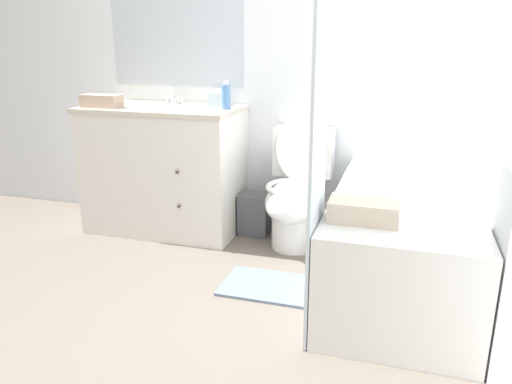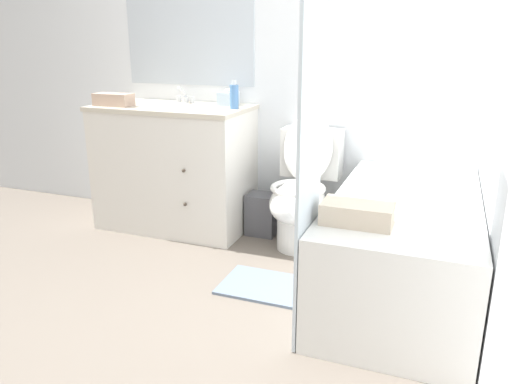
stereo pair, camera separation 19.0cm
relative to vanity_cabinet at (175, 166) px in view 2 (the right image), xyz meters
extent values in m
plane|color=#6B6056|center=(0.74, -1.37, -0.45)|extent=(14.00, 14.00, 0.00)
cube|color=silver|center=(0.74, 0.31, 0.80)|extent=(8.00, 0.05, 2.50)
cube|color=#B2BCC6|center=(0.00, 0.28, 1.02)|extent=(1.02, 0.01, 0.93)
cube|color=silver|center=(0.00, 0.00, -0.02)|extent=(1.07, 0.58, 0.86)
cube|color=beige|center=(0.00, 0.00, 0.42)|extent=(1.09, 0.60, 0.03)
cylinder|color=white|center=(0.00, 0.00, 0.38)|extent=(0.32, 0.32, 0.10)
sphere|color=#382D23|center=(0.24, -0.30, 0.06)|extent=(0.02, 0.02, 0.02)
sphere|color=#382D23|center=(0.24, -0.30, -0.17)|extent=(0.02, 0.02, 0.02)
cylinder|color=silver|center=(0.00, 0.20, 0.46)|extent=(0.04, 0.04, 0.04)
cylinder|color=silver|center=(0.00, 0.16, 0.52)|extent=(0.02, 0.11, 0.09)
cylinder|color=silver|center=(-0.06, 0.20, 0.46)|extent=(0.03, 0.03, 0.04)
cylinder|color=silver|center=(0.05, 0.20, 0.46)|extent=(0.03, 0.03, 0.04)
cylinder|color=white|center=(0.97, -0.09, -0.33)|extent=(0.30, 0.30, 0.24)
ellipsoid|color=white|center=(0.97, -0.15, -0.12)|extent=(0.35, 0.47, 0.26)
torus|color=white|center=(0.97, -0.15, -0.02)|extent=(0.35, 0.35, 0.04)
cube|color=white|center=(0.97, 0.18, 0.14)|extent=(0.40, 0.18, 0.33)
ellipsoid|color=white|center=(0.97, 0.07, 0.20)|extent=(0.33, 0.14, 0.44)
cube|color=white|center=(1.66, -0.47, -0.18)|extent=(0.73, 1.51, 0.55)
cube|color=#A8ADAE|center=(1.66, -0.47, 0.09)|extent=(0.61, 1.39, 0.01)
cube|color=silver|center=(1.28, -1.05, 0.49)|extent=(0.01, 0.36, 1.87)
cube|color=#4C4C51|center=(0.65, 0.06, -0.31)|extent=(0.21, 0.18, 0.30)
cube|color=silver|center=(0.36, 0.18, 0.48)|extent=(0.12, 0.14, 0.09)
ellipsoid|color=white|center=(0.36, 0.18, 0.54)|extent=(0.05, 0.04, 0.03)
cylinder|color=#4C7AB2|center=(0.47, 0.00, 0.52)|extent=(0.06, 0.06, 0.16)
cylinder|color=silver|center=(0.47, 0.00, 0.61)|extent=(0.03, 0.03, 0.03)
cube|color=tan|center=(-0.37, -0.16, 0.48)|extent=(0.27, 0.13, 0.09)
cube|color=beige|center=(1.48, -0.94, 0.14)|extent=(0.31, 0.18, 0.10)
cube|color=slate|center=(0.99, -0.69, -0.45)|extent=(0.57, 0.36, 0.02)
camera|label=1|loc=(1.63, -3.13, 0.89)|focal=35.00mm
camera|label=2|loc=(1.81, -3.06, 0.89)|focal=35.00mm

